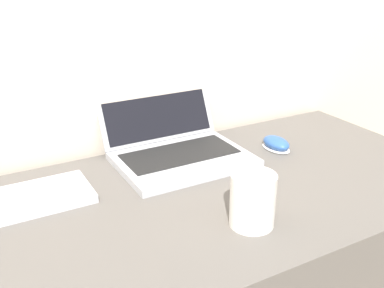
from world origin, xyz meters
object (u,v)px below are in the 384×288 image
(laptop, at_px, (174,142))
(drink_cup, at_px, (251,200))
(computer_mouse, at_px, (276,144))
(external_keyboard, at_px, (10,204))

(laptop, distance_m, drink_cup, 0.40)
(laptop, distance_m, computer_mouse, 0.31)
(drink_cup, relative_size, external_keyboard, 0.32)
(drink_cup, bearing_deg, external_keyboard, 143.42)
(drink_cup, distance_m, external_keyboard, 0.55)
(computer_mouse, bearing_deg, external_keyboard, 178.10)
(computer_mouse, bearing_deg, drink_cup, -136.19)
(computer_mouse, distance_m, external_keyboard, 0.75)
(laptop, bearing_deg, external_keyboard, -170.67)
(computer_mouse, height_order, external_keyboard, computer_mouse)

